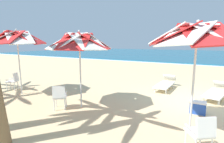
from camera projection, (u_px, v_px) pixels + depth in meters
ground_plane at (198, 102)px, 6.69m from camera, size 80.00×80.00×0.00m
sea at (207, 54)px, 33.23m from camera, size 80.00×36.00×0.10m
surf_foam at (205, 65)px, 17.49m from camera, size 80.00×0.70×0.01m
beach_umbrella_0 at (197, 36)px, 4.00m from camera, size 2.33×2.33×2.83m
plastic_chair_0 at (201, 132)px, 3.52m from camera, size 0.62×0.63×0.87m
beach_umbrella_1 at (79, 42)px, 5.85m from camera, size 2.27×2.27×2.73m
plastic_chair_1 at (60, 96)px, 5.91m from camera, size 0.62×0.63×0.87m
beach_umbrella_2 at (17, 38)px, 7.35m from camera, size 2.38×2.38×2.89m
plastic_chair_2 at (13, 80)px, 8.34m from camera, size 0.63×0.62×0.87m
sun_lounger_1 at (217, 92)px, 7.16m from camera, size 1.11×2.23×0.62m
sun_lounger_2 at (165, 83)px, 8.62m from camera, size 0.73×2.17×0.62m
cooler_box at (198, 107)px, 5.65m from camera, size 0.50×0.34×0.40m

